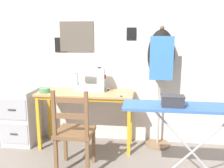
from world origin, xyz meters
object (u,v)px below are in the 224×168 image
at_px(scissors, 123,96).
at_px(storage_box, 173,101).
at_px(dress_form, 161,61).
at_px(thread_spool_near_machine, 108,90).
at_px(filing_cabinet, 22,116).
at_px(wooden_chair, 74,132).
at_px(ironing_board, 195,111).
at_px(sewing_machine, 92,80).
at_px(fabric_bowl, 45,90).

bearing_deg(scissors, storage_box, -56.00).
xyz_separation_m(dress_form, storage_box, (0.05, -1.03, -0.24)).
xyz_separation_m(thread_spool_near_machine, filing_cabinet, (-1.20, -0.05, -0.39)).
bearing_deg(wooden_chair, thread_spool_near_machine, 68.54).
distance_m(filing_cabinet, ironing_board, 2.34).
distance_m(sewing_machine, scissors, 0.49).
bearing_deg(wooden_chair, storage_box, -15.91).
xyz_separation_m(wooden_chair, storage_box, (0.99, -0.28, 0.47)).
height_order(wooden_chair, dress_form, dress_form).
xyz_separation_m(ironing_board, storage_box, (-0.20, -0.04, 0.10)).
bearing_deg(fabric_bowl, sewing_machine, 15.78).
relative_size(thread_spool_near_machine, storage_box, 0.20).
bearing_deg(scissors, fabric_bowl, 177.79).
relative_size(sewing_machine, storage_box, 2.02).
relative_size(fabric_bowl, dress_form, 0.09).
relative_size(sewing_machine, thread_spool_near_machine, 9.88).
height_order(filing_cabinet, storage_box, storage_box).
bearing_deg(thread_spool_near_machine, dress_form, 4.95).
bearing_deg(storage_box, wooden_chair, 164.09).
bearing_deg(thread_spool_near_machine, sewing_machine, -176.31).
relative_size(scissors, ironing_board, 0.10).
bearing_deg(storage_box, dress_form, 92.85).
xyz_separation_m(sewing_machine, scissors, (0.42, -0.20, -0.14)).
relative_size(fabric_bowl, thread_spool_near_machine, 3.39).
bearing_deg(filing_cabinet, storage_box, -25.61).
relative_size(scissors, wooden_chair, 0.14).
bearing_deg(ironing_board, storage_box, -169.82).
xyz_separation_m(fabric_bowl, thread_spool_near_machine, (0.79, 0.18, -0.01)).
distance_m(wooden_chair, storage_box, 1.13).
distance_m(wooden_chair, dress_form, 1.39).
relative_size(fabric_bowl, wooden_chair, 0.15).
relative_size(wooden_chair, filing_cabinet, 1.25).
bearing_deg(dress_form, wooden_chair, -141.50).
distance_m(sewing_machine, thread_spool_near_machine, 0.25).
height_order(fabric_bowl, wooden_chair, wooden_chair).
bearing_deg(fabric_bowl, thread_spool_near_machine, 12.60).
height_order(thread_spool_near_machine, dress_form, dress_form).
xyz_separation_m(wooden_chair, filing_cabinet, (-0.93, 0.64, -0.07)).
bearing_deg(filing_cabinet, fabric_bowl, -17.31).
height_order(scissors, dress_form, dress_form).
bearing_deg(sewing_machine, thread_spool_near_machine, 3.69).
height_order(wooden_chair, filing_cabinet, wooden_chair).
height_order(sewing_machine, scissors, sewing_machine).
relative_size(filing_cabinet, storage_box, 3.68).
bearing_deg(storage_box, thread_spool_near_machine, 126.53).
relative_size(wooden_chair, storage_box, 4.62).
relative_size(thread_spool_near_machine, dress_form, 0.03).
bearing_deg(sewing_machine, ironing_board, -38.95).
distance_m(sewing_machine, dress_form, 0.92).
distance_m(filing_cabinet, dress_form, 2.02).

